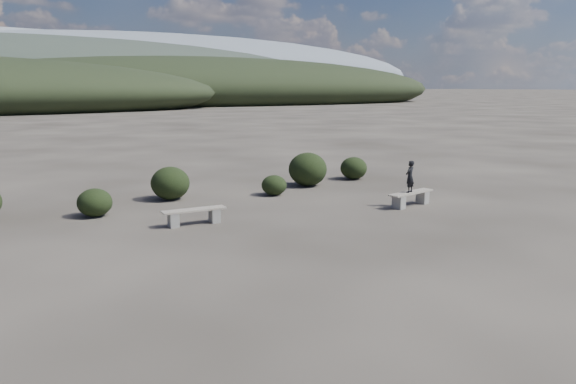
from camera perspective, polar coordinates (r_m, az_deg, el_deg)
ground at (r=12.18m, az=9.05°, el=-7.68°), size 1200.00×1200.00×0.00m
bench_left at (r=15.89m, az=-9.50°, el=-2.33°), size 1.80×0.38×0.45m
bench_right at (r=18.54m, az=12.39°, el=-0.54°), size 1.90×0.80×0.46m
seated_person at (r=18.34m, az=12.28°, el=1.55°), size 0.44×0.38×1.02m
shrub_a at (r=17.61m, az=-19.04°, el=-1.02°), size 1.02×1.02×0.84m
shrub_b at (r=19.53m, az=-11.88°, el=0.88°), size 1.32×1.32×1.13m
shrub_c at (r=19.91m, az=-1.43°, el=0.70°), size 0.90×0.90×0.72m
shrub_d at (r=21.76m, az=2.01°, el=2.32°), size 1.48×1.48×1.30m
shrub_e at (r=23.52m, az=6.69°, el=2.43°), size 1.11×1.11×0.93m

